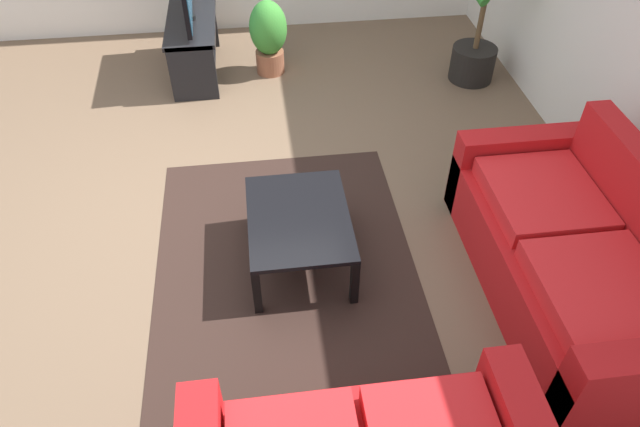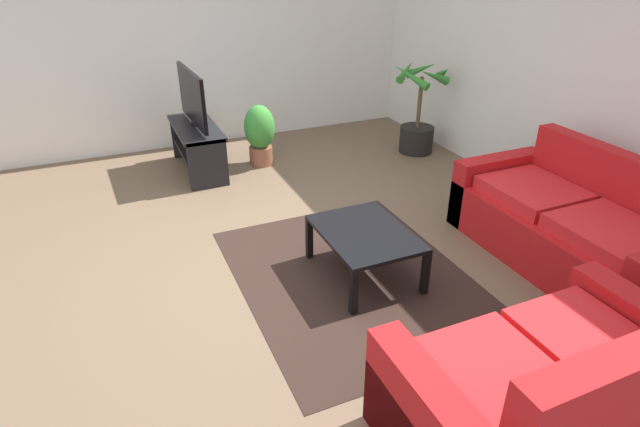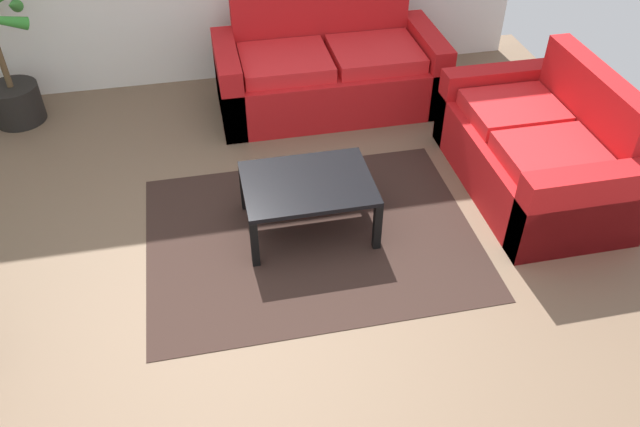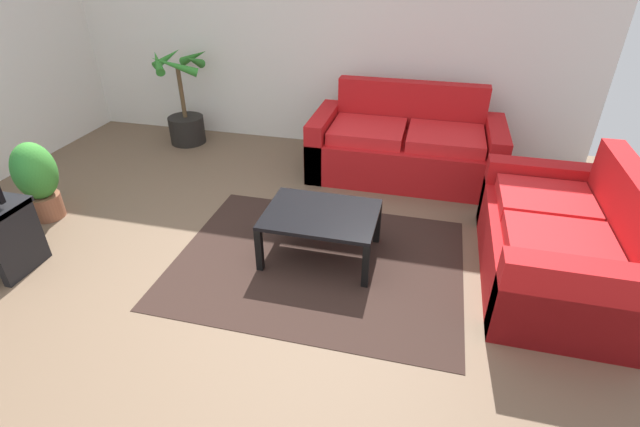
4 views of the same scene
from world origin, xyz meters
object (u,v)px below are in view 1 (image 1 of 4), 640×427
object	(u,v)px
couch_main	(574,259)
potted_palm	(477,41)
tv_stand	(194,38)
potted_plant_small	(269,35)
coffee_table	(299,222)

from	to	relation	value
couch_main	potted_palm	bearing A→B (deg)	174.24
couch_main	potted_palm	world-z (taller)	potted_palm
couch_main	tv_stand	world-z (taller)	couch_main
tv_stand	potted_palm	distance (m)	2.66
potted_plant_small	potted_palm	bearing A→B (deg)	78.44
coffee_table	couch_main	bearing A→B (deg)	73.01
couch_main	potted_palm	size ratio (longest dim) A/B	1.70
tv_stand	potted_palm	size ratio (longest dim) A/B	0.98
tv_stand	coffee_table	distance (m)	2.73
couch_main	potted_plant_small	distance (m)	3.44
couch_main	tv_stand	size ratio (longest dim) A/B	1.73
potted_palm	potted_plant_small	xyz separation A→B (m)	(-0.39, -1.91, -0.01)
coffee_table	potted_palm	size ratio (longest dim) A/B	0.76
tv_stand	potted_plant_small	bearing A→B (deg)	82.12
couch_main	coffee_table	distance (m)	1.69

